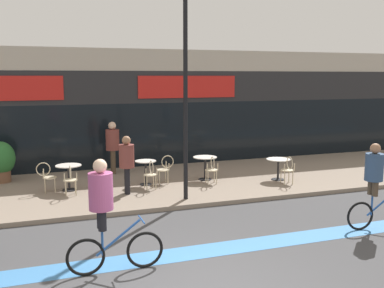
% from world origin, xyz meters
% --- Properties ---
extents(sidewalk_slab, '(40.00, 5.50, 0.12)m').
position_xyz_m(sidewalk_slab, '(0.00, 7.25, 0.06)').
color(sidewalk_slab, gray).
rests_on(sidewalk_slab, ground).
extents(storefront_facade, '(40.00, 4.06, 4.53)m').
position_xyz_m(storefront_facade, '(0.00, 11.96, 2.26)').
color(storefront_facade, '#B2A899').
rests_on(storefront_facade, ground).
extents(bike_lane_stripe, '(36.00, 0.70, 0.01)m').
position_xyz_m(bike_lane_stripe, '(0.00, 1.63, 0.00)').
color(bike_lane_stripe, '#3D7AB7').
rests_on(bike_lane_stripe, ground).
extents(bistro_table_0, '(0.76, 0.76, 0.77)m').
position_xyz_m(bistro_table_0, '(-1.47, 7.16, 0.68)').
color(bistro_table_0, black).
rests_on(bistro_table_0, sidewalk_slab).
extents(bistro_table_1, '(0.66, 0.66, 0.77)m').
position_xyz_m(bistro_table_1, '(0.88, 7.07, 0.67)').
color(bistro_table_1, black).
rests_on(bistro_table_1, sidewalk_slab).
extents(bistro_table_2, '(0.78, 0.78, 0.77)m').
position_xyz_m(bistro_table_2, '(2.90, 7.10, 0.68)').
color(bistro_table_2, black).
rests_on(bistro_table_2, sidewalk_slab).
extents(bistro_table_3, '(0.79, 0.79, 0.71)m').
position_xyz_m(bistro_table_3, '(5.17, 6.26, 0.63)').
color(bistro_table_3, black).
rests_on(bistro_table_3, sidewalk_slab).
extents(cafe_chair_0_near, '(0.40, 0.58, 0.90)m').
position_xyz_m(cafe_chair_0_near, '(-1.47, 6.53, 0.64)').
color(cafe_chair_0_near, beige).
rests_on(cafe_chair_0_near, sidewalk_slab).
extents(cafe_chair_0_side, '(0.58, 0.42, 0.90)m').
position_xyz_m(cafe_chair_0_side, '(-2.09, 7.16, 0.64)').
color(cafe_chair_0_side, beige).
rests_on(cafe_chair_0_side, sidewalk_slab).
extents(cafe_chair_1_near, '(0.41, 0.58, 0.90)m').
position_xyz_m(cafe_chair_1_near, '(0.88, 6.45, 0.64)').
color(cafe_chair_1_near, beige).
rests_on(cafe_chair_1_near, sidewalk_slab).
extents(cafe_chair_1_side, '(0.58, 0.41, 0.90)m').
position_xyz_m(cafe_chair_1_side, '(1.50, 7.07, 0.64)').
color(cafe_chair_1_side, beige).
rests_on(cafe_chair_1_side, sidewalk_slab).
extents(cafe_chair_2_near, '(0.45, 0.60, 0.90)m').
position_xyz_m(cafe_chair_2_near, '(2.89, 6.47, 0.64)').
color(cafe_chair_2_near, beige).
rests_on(cafe_chair_2_near, sidewalk_slab).
extents(cafe_chair_3_near, '(0.44, 0.59, 0.90)m').
position_xyz_m(cafe_chair_3_near, '(5.16, 5.64, 0.64)').
color(cafe_chair_3_near, beige).
rests_on(cafe_chair_3_near, sidewalk_slab).
extents(planter_pot, '(0.90, 0.90, 1.33)m').
position_xyz_m(planter_pot, '(-3.44, 8.99, 0.83)').
color(planter_pot, brown).
rests_on(planter_pot, sidewalk_slab).
extents(lamp_post, '(0.26, 0.26, 5.64)m').
position_xyz_m(lamp_post, '(1.53, 5.07, 3.35)').
color(lamp_post, black).
rests_on(lamp_post, sidewalk_slab).
extents(cyclist_1, '(1.72, 0.53, 2.02)m').
position_xyz_m(cyclist_1, '(4.95, 1.56, 1.15)').
color(cyclist_1, black).
rests_on(cyclist_1, ground).
extents(cyclist_2, '(1.77, 0.48, 2.10)m').
position_xyz_m(cyclist_2, '(-1.28, 1.27, 1.20)').
color(cyclist_2, black).
rests_on(cyclist_2, ground).
extents(pedestrian_near_end, '(0.51, 0.51, 1.83)m').
position_xyz_m(pedestrian_near_end, '(0.20, 9.12, 1.21)').
color(pedestrian_near_end, '#4C3D2D').
rests_on(pedestrian_near_end, sidewalk_slab).
extents(pedestrian_far_end, '(0.49, 0.49, 1.70)m').
position_xyz_m(pedestrian_far_end, '(0.11, 6.20, 1.13)').
color(pedestrian_far_end, black).
rests_on(pedestrian_far_end, sidewalk_slab).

